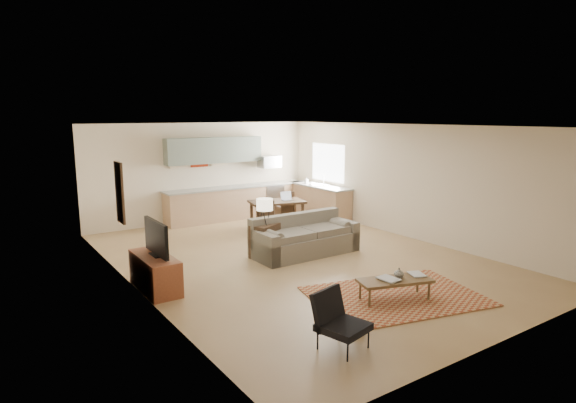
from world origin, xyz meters
TOP-DOWN VIEW (x-y plane):
  - room at (0.00, 0.00)m, footprint 9.00×9.00m
  - kitchen_counter_back at (0.90, 4.18)m, footprint 4.26×0.64m
  - kitchen_counter_right at (2.93, 3.00)m, footprint 0.64×2.26m
  - kitchen_range at (2.00, 4.18)m, footprint 0.62×0.62m
  - kitchen_microwave at (2.00, 4.20)m, footprint 0.62×0.40m
  - upper_cabinets at (0.30, 4.33)m, footprint 2.80×0.34m
  - window_right at (3.23, 3.00)m, footprint 0.02×1.40m
  - wall_art_left at (-3.21, 0.90)m, footprint 0.06×0.42m
  - triptych at (-0.10, 4.47)m, footprint 1.70×0.04m
  - rug at (0.12, -2.62)m, footprint 3.05×2.44m
  - sofa at (0.35, 0.17)m, footprint 2.38×1.05m
  - coffee_table at (-0.01, -2.71)m, footprint 1.27×0.81m
  - book_a at (-0.24, -2.69)m, footprint 0.27×0.35m
  - book_b at (0.34, -2.73)m, footprint 0.43×0.45m
  - vase at (0.10, -2.70)m, footprint 0.22×0.22m
  - armchair at (-1.74, -3.48)m, footprint 0.77×0.77m
  - tv_credenza at (-2.98, -0.10)m, footprint 0.49×1.29m
  - tv at (-2.93, -0.10)m, footprint 0.10×0.99m
  - console_table at (-0.46, 0.47)m, footprint 0.70×0.59m
  - table_lamp at (-0.46, 0.47)m, footprint 0.46×0.46m
  - dining_table at (1.19, 2.56)m, footprint 1.55×1.13m
  - dining_chair_near at (0.63, 2.09)m, footprint 0.50×0.51m
  - dining_chair_far at (1.75, 3.04)m, footprint 0.46×0.47m
  - laptop at (1.47, 2.47)m, footprint 0.32×0.26m
  - soap_bottle at (2.83, 3.48)m, footprint 0.10×0.10m

SIDE VIEW (x-z plane):
  - rug at x=0.12m, z-range 0.00..0.02m
  - coffee_table at x=-0.01m, z-range 0.00..0.36m
  - tv_credenza at x=-2.98m, z-range 0.00..0.59m
  - console_table at x=-0.46m, z-range 0.00..0.69m
  - dining_table at x=1.19m, z-range 0.00..0.71m
  - book_b at x=0.34m, z-range 0.35..0.37m
  - armchair at x=-1.74m, z-range 0.00..0.73m
  - book_a at x=-0.24m, z-range 0.35..0.38m
  - dining_chair_near at x=0.63m, z-range 0.00..0.81m
  - sofa at x=0.35m, z-range 0.00..0.83m
  - dining_chair_far at x=1.75m, z-range 0.00..0.85m
  - vase at x=0.10m, z-range 0.35..0.52m
  - kitchen_range at x=2.00m, z-range 0.00..0.90m
  - kitchen_counter_back at x=0.90m, z-range 0.00..0.92m
  - kitchen_counter_right at x=2.93m, z-range 0.00..0.92m
  - laptop at x=1.47m, z-range 0.71..0.93m
  - tv at x=-2.93m, z-range 0.59..1.19m
  - table_lamp at x=-0.46m, z-range 0.69..1.25m
  - soap_bottle at x=2.83m, z-range 0.92..1.11m
  - room at x=0.00m, z-range -3.15..5.85m
  - kitchen_microwave at x=2.00m, z-range 1.38..1.73m
  - window_right at x=3.23m, z-range 1.02..2.08m
  - wall_art_left at x=-3.21m, z-range 1.00..2.10m
  - triptych at x=-0.10m, z-range 1.50..2.00m
  - upper_cabinets at x=0.30m, z-range 1.60..2.30m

